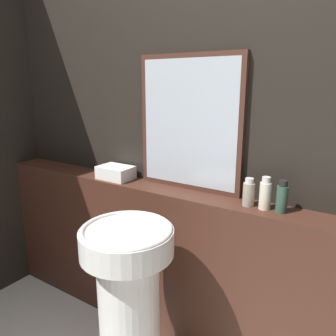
% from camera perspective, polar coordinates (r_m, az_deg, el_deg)
% --- Properties ---
extents(wall_back, '(8.00, 0.06, 2.50)m').
position_cam_1_polar(wall_back, '(1.77, 3.48, 8.09)').
color(wall_back, black).
rests_on(wall_back, ground_plane).
extents(vanity_counter, '(2.55, 0.19, 0.90)m').
position_cam_1_polar(vanity_counter, '(1.93, 1.19, -16.70)').
color(vanity_counter, '#422319').
rests_on(vanity_counter, ground_plane).
extents(pedestal_sink, '(0.41, 0.41, 0.85)m').
position_cam_1_polar(pedestal_sink, '(1.61, -6.83, -22.05)').
color(pedestal_sink, white).
rests_on(pedestal_sink, ground_plane).
extents(mirror, '(0.59, 0.03, 0.70)m').
position_cam_1_polar(mirror, '(1.71, 3.75, 7.68)').
color(mirror, '#47281E').
rests_on(mirror, vanity_counter).
extents(towel_stack, '(0.20, 0.14, 0.08)m').
position_cam_1_polar(towel_stack, '(1.97, -9.08, -0.78)').
color(towel_stack, white).
rests_on(towel_stack, vanity_counter).
extents(shampoo_bottle, '(0.05, 0.05, 0.13)m').
position_cam_1_polar(shampoo_bottle, '(1.56, 13.88, -4.26)').
color(shampoo_bottle, gray).
rests_on(shampoo_bottle, vanity_counter).
extents(conditioner_bottle, '(0.05, 0.05, 0.15)m').
position_cam_1_polar(conditioner_bottle, '(1.53, 16.57, -4.41)').
color(conditioner_bottle, beige).
rests_on(conditioner_bottle, vanity_counter).
extents(lotion_bottle, '(0.05, 0.05, 0.15)m').
position_cam_1_polar(lotion_bottle, '(1.52, 19.24, -4.90)').
color(lotion_bottle, '#2D4C3D').
rests_on(lotion_bottle, vanity_counter).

